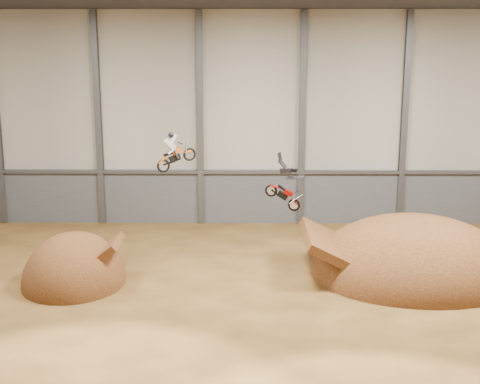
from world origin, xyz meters
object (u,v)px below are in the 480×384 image
landing_ramp (413,274)px  fmx_rider_a (178,147)px  takeoff_ramp (75,283)px  fmx_rider_b (280,181)px

landing_ramp → fmx_rider_a: (-12.31, -0.36, 6.88)m
takeoff_ramp → landing_ramp: landing_ramp is taller
takeoff_ramp → landing_ramp: bearing=4.6°
takeoff_ramp → fmx_rider_a: size_ratio=2.83×
landing_ramp → fmx_rider_b: 9.97m
takeoff_ramp → fmx_rider_a: (5.37, 1.08, 6.88)m
fmx_rider_a → landing_ramp: bearing=-22.1°
takeoff_ramp → fmx_rider_a: fmx_rider_a is taller
fmx_rider_b → fmx_rider_a: bearing=166.9°
fmx_rider_a → fmx_rider_b: 5.97m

